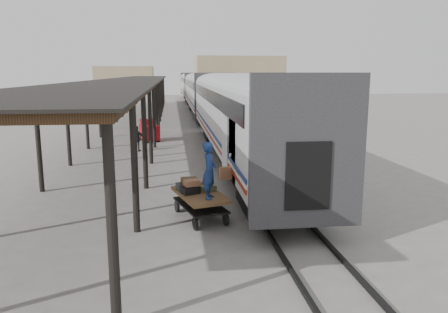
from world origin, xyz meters
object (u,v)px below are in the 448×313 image
luggage_tug (149,131)px  pedestrian (137,139)px  baggage_cart (200,199)px  porter (209,171)px

luggage_tug → pedestrian: bearing=-116.4°
baggage_cart → luggage_tug: size_ratio=1.39×
luggage_tug → porter: 17.66m
luggage_tug → pedestrian: size_ratio=1.24×
baggage_cart → pedestrian: size_ratio=1.72×
porter → pedestrian: porter is taller
baggage_cart → luggage_tug: (-2.42, 16.77, 0.03)m
baggage_cart → luggage_tug: luggage_tug is taller
porter → pedestrian: (-3.19, 13.40, -0.96)m
porter → baggage_cart: bearing=34.8°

